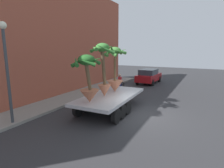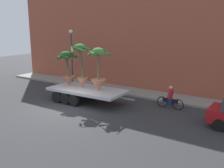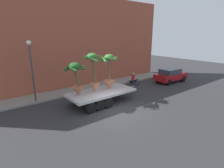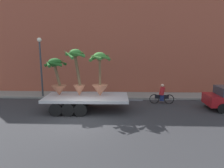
% 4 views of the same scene
% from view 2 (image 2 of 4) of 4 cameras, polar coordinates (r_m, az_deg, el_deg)
% --- Properties ---
extents(ground_plane, '(60.00, 60.00, 0.00)m').
position_cam_2_polar(ground_plane, '(16.44, -10.24, -5.80)').
color(ground_plane, '#2D2D30').
extents(sidewalk, '(24.00, 2.20, 0.15)m').
position_cam_2_polar(sidewalk, '(21.07, 1.16, -1.20)').
color(sidewalk, gray).
rests_on(sidewalk, ground).
extents(building_facade, '(24.00, 1.20, 9.17)m').
position_cam_2_polar(building_facade, '(21.90, 3.63, 11.25)').
color(building_facade, '#9E4C38').
rests_on(building_facade, ground).
extents(flatbed_trailer, '(6.50, 2.67, 0.98)m').
position_cam_2_polar(flatbed_trailer, '(17.80, -6.31, -1.65)').
color(flatbed_trailer, '#B7BABF').
rests_on(flatbed_trailer, ground).
extents(potted_palm_rear, '(1.50, 1.51, 2.50)m').
position_cam_2_polar(potted_palm_rear, '(18.83, -10.08, 3.58)').
color(potted_palm_rear, '#B26647').
rests_on(potted_palm_rear, flatbed_trailer).
extents(potted_palm_middle, '(1.55, 1.56, 3.10)m').
position_cam_2_polar(potted_palm_middle, '(17.76, -7.06, 4.53)').
color(potted_palm_middle, '#C17251').
rests_on(potted_palm_middle, flatbed_trailer).
extents(potted_palm_front, '(1.48, 1.55, 2.90)m').
position_cam_2_polar(potted_palm_front, '(16.92, -3.10, 2.83)').
color(potted_palm_front, '#C17251').
rests_on(potted_palm_front, flatbed_trailer).
extents(cyclist, '(1.84, 0.36, 1.54)m').
position_cam_2_polar(cyclist, '(16.72, 13.14, -3.22)').
color(cyclist, black).
rests_on(cyclist, ground).
extents(street_lamp, '(0.36, 0.36, 4.83)m').
position_cam_2_polar(street_lamp, '(22.44, -9.19, 7.69)').
color(street_lamp, '#383D42').
rests_on(street_lamp, sidewalk).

